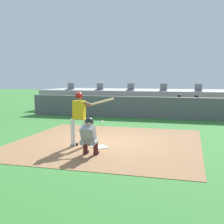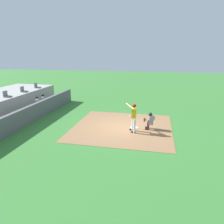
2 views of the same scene
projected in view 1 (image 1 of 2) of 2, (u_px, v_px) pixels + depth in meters
name	position (u px, v px, depth m)	size (l,w,h in m)	color
ground_plane	(107.00, 142.00, 10.20)	(80.00, 80.00, 0.00)	#387A33
dirt_infield	(107.00, 142.00, 10.20)	(6.40, 6.40, 0.01)	#936B47
home_plate	(100.00, 147.00, 9.43)	(0.44, 0.44, 0.02)	white
batter_at_plate	(80.00, 116.00, 9.49)	(1.29, 0.81, 1.80)	silver
catcher_crouched	(89.00, 135.00, 8.43)	(0.49, 1.68, 1.13)	gray
dugout_wall	(139.00, 107.00, 16.36)	(13.00, 0.30, 1.20)	#59595E
dugout_bench	(142.00, 112.00, 17.36)	(11.80, 0.44, 0.45)	olive
dugout_player_0	(78.00, 103.00, 18.21)	(0.49, 0.70, 1.30)	#939399
dugout_player_1	(179.00, 106.00, 16.59)	(0.49, 0.70, 1.30)	#939399
dugout_player_2	(196.00, 106.00, 16.35)	(0.49, 0.70, 1.30)	#939399
stands_platform	(150.00, 100.00, 20.56)	(15.00, 4.40, 1.40)	#9E9E99
stadium_seat_0	(70.00, 88.00, 20.42)	(0.46, 0.46, 0.48)	slate
stadium_seat_1	(100.00, 88.00, 19.85)	(0.46, 0.46, 0.48)	slate
stadium_seat_2	(131.00, 89.00, 19.29)	(0.46, 0.46, 0.48)	slate
stadium_seat_3	(163.00, 89.00, 18.72)	(0.46, 0.46, 0.48)	slate
stadium_seat_4	(198.00, 89.00, 18.16)	(0.46, 0.46, 0.48)	slate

